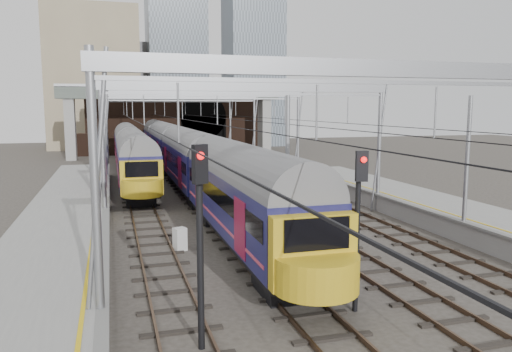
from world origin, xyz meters
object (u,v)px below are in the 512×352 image
object	(u,v)px
relay_cabinet	(180,239)
signal_near_centre	(359,213)
signal_near_left	(200,225)
train_second	(131,152)
train_main	(177,151)

from	to	relation	value
relay_cabinet	signal_near_centre	bearing A→B (deg)	-85.14
signal_near_left	signal_near_centre	world-z (taller)	signal_near_left
train_second	signal_near_left	size ratio (longest dim) A/B	5.69
relay_cabinet	train_second	bearing A→B (deg)	69.48
signal_near_centre	relay_cabinet	distance (m)	9.90
train_main	train_second	size ratio (longest dim) A/B	2.06
train_main	relay_cabinet	distance (m)	23.99
train_main	train_second	distance (m)	4.18
train_second	relay_cabinet	size ratio (longest dim) A/B	29.79
train_main	signal_near_centre	world-z (taller)	signal_near_centre
signal_near_left	relay_cabinet	world-z (taller)	signal_near_left
signal_near_left	relay_cabinet	xyz separation A→B (m)	(0.69, 9.53, -2.90)
relay_cabinet	train_main	bearing A→B (deg)	59.98
train_second	signal_near_left	xyz separation A→B (m)	(0.38, -34.46, 0.99)
train_second	signal_near_left	distance (m)	34.47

